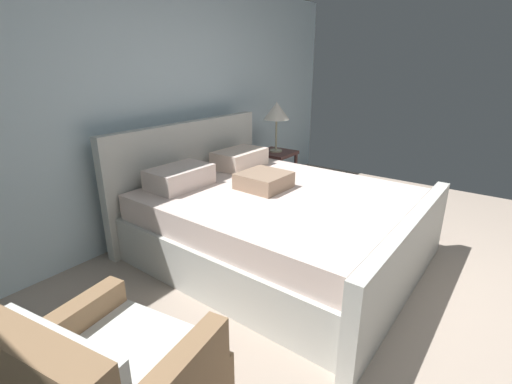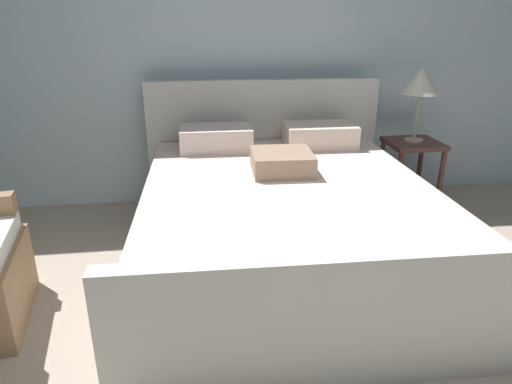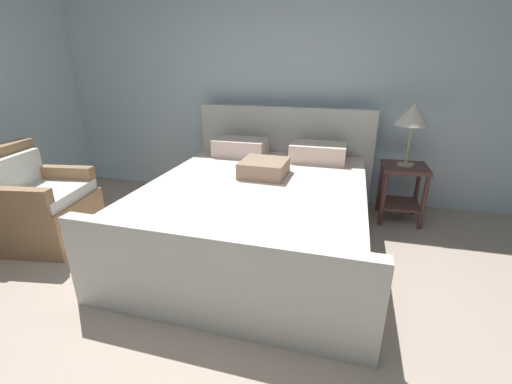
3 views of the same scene
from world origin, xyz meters
The scene contains 6 objects.
ground_plane centered at (0.00, 0.00, -0.01)m, with size 5.85×5.41×0.02m, color #AE9B8B.
wall_back centered at (0.00, 2.77, 1.26)m, with size 5.97×0.12×2.53m, color silver.
bed centered at (-0.05, 1.45, 0.34)m, with size 2.04×2.37×1.12m.
nightstand_right centered at (1.26, 2.28, 0.40)m, with size 0.44×0.44×0.60m.
table_lamp_right centered at (1.26, 2.28, 1.10)m, with size 0.32×0.32×0.62m.
armchair centered at (-2.02, 0.95, 0.35)m, with size 0.83×0.82×0.90m.
Camera 3 is at (0.61, -1.31, 1.58)m, focal length 23.80 mm.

